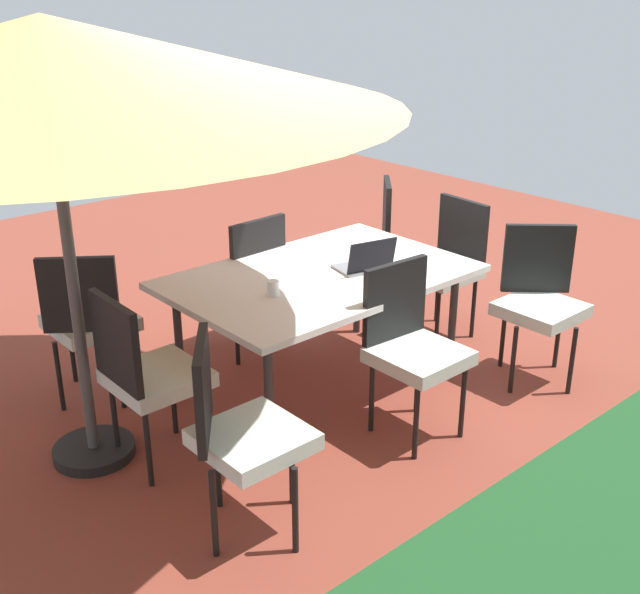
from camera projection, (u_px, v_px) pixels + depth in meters
name	position (u px, v px, depth m)	size (l,w,h in m)	color
ground_plane	(320.00, 387.00, 5.05)	(10.00, 10.00, 0.02)	brown
dining_table	(320.00, 281.00, 4.78)	(1.79, 1.18, 0.76)	silver
patio_umbrella	(45.00, 64.00, 3.53)	(3.30, 3.30, 2.28)	#4C4C4C
chair_southeast	(88.00, 317.00, 4.68)	(0.58, 0.58, 0.98)	silver
chair_west	(446.00, 262.00, 5.58)	(0.48, 0.47, 0.98)	silver
chair_north	(412.00, 342.00, 4.36)	(0.46, 0.47, 0.98)	silver
chair_northeast	(239.00, 428.00, 3.54)	(0.58, 0.58, 0.98)	silver
chair_southwest	(367.00, 235.00, 6.14)	(0.59, 0.59, 0.98)	silver
chair_east	(146.00, 370.00, 4.05)	(0.46, 0.46, 0.98)	silver
chair_northwest	(540.00, 297.00, 4.98)	(0.59, 0.59, 0.98)	silver
chair_south	(245.00, 276.00, 5.31)	(0.46, 0.47, 0.98)	silver
laptop	(366.00, 263.00, 4.79)	(0.37, 0.31, 0.21)	gray
cup	(273.00, 288.00, 4.42)	(0.07, 0.07, 0.09)	white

